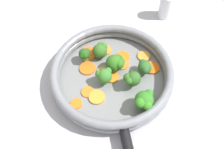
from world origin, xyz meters
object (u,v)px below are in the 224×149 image
Objects in this scene: carrot_slice_3 at (97,97)px; carrot_slice_6 at (152,68)px; carrot_slice_9 at (89,53)px; broccoli_floret_6 at (132,79)px; carrot_slice_7 at (88,92)px; carrot_slice_10 at (121,63)px; broccoli_floret_4 at (116,63)px; carrot_slice_8 at (144,56)px; carrot_slice_1 at (112,76)px; carrot_slice_2 at (103,72)px; broccoli_floret_3 at (145,67)px; skillet at (112,79)px; broccoli_floret_1 at (144,101)px; broccoli_floret_5 at (104,76)px; carrot_slice_11 at (88,68)px; broccoli_floret_0 at (85,54)px; broccoli_floret_2 at (100,50)px; carrot_slice_4 at (76,104)px; salt_shaker at (167,3)px; carrot_slice_5 at (124,57)px; carrot_slice_0 at (105,50)px.

carrot_slice_3 is 0.17m from carrot_slice_6.
broccoli_floret_6 is (0.14, -0.05, 0.03)m from carrot_slice_9.
carrot_slice_6 is at bearing 47.26° from carrot_slice_7.
carrot_slice_10 is at bearing 2.72° from carrot_slice_9.
carrot_slice_8 is at bearing 51.53° from broccoli_floret_4.
carrot_slice_2 is at bearing 175.85° from carrot_slice_1.
carrot_slice_8 is at bearing 109.30° from broccoli_floret_3.
broccoli_floret_1 is (0.10, -0.05, 0.04)m from skillet.
broccoli_floret_5 is at bearing 59.28° from carrot_slice_7.
broccoli_floret_5 is at bearing -137.34° from carrot_slice_6.
carrot_slice_6 is 0.17m from carrot_slice_11.
carrot_slice_11 is at bearing -155.90° from carrot_slice_6.
broccoli_floret_6 is (0.09, 0.06, 0.03)m from carrot_slice_7.
carrot_slice_1 reaches higher than carrot_slice_9.
broccoli_floret_6 reaches higher than broccoli_floret_0.
carrot_slice_11 is 0.06m from broccoli_floret_2.
broccoli_floret_5 is 0.99× the size of broccoli_floret_6.
carrot_slice_4 is 0.15m from carrot_slice_9.
broccoli_floret_4 reaches higher than broccoli_floret_3.
carrot_slice_8 is 0.19m from salt_shaker.
carrot_slice_5 is (0.03, 0.07, -0.00)m from carrot_slice_2.
carrot_slice_6 is 0.70× the size of broccoli_floret_1.
broccoli_floret_4 reaches higher than carrot_slice_1.
salt_shaker is (-0.03, 0.21, 0.03)m from carrot_slice_6.
carrot_slice_5 is 0.62× the size of broccoli_floret_1.
carrot_slice_3 is 0.17m from carrot_slice_8.
carrot_slice_6 is 0.36× the size of salt_shaker.
carrot_slice_8 is 0.07m from carrot_slice_10.
carrot_slice_6 is 0.90× the size of broccoli_floret_2.
carrot_slice_7 is at bearing -106.99° from carrot_slice_5.
carrot_slice_11 is 0.04m from broccoli_floret_0.
carrot_slice_3 is at bearing -69.08° from broccoli_floret_2.
carrot_slice_4 is (-0.05, -0.10, 0.01)m from skillet.
skillet is 7.26× the size of carrot_slice_3.
broccoli_floret_6 is at bearing -1.81° from carrot_slice_11.
carrot_slice_5 is 0.05m from broccoli_floret_4.
broccoli_floret_6 is at bearing -106.97° from broccoli_floret_3.
carrot_slice_5 and carrot_slice_9 have the same top height.
carrot_slice_1 is 0.12m from carrot_slice_4.
carrot_slice_0 is 0.69× the size of broccoli_floret_6.
broccoli_floret_3 is (0.12, 0.15, 0.02)m from carrot_slice_4.
carrot_slice_11 is at bearing -103.06° from carrot_slice_0.
broccoli_floret_2 is at bearing 99.25° from carrot_slice_7.
broccoli_floret_1 is at bearing -38.23° from carrot_slice_0.
carrot_slice_6 is 0.13m from broccoli_floret_5.
broccoli_floret_0 is 0.16m from broccoli_floret_3.
carrot_slice_7 is 0.15m from broccoli_floret_3.
carrot_slice_10 is 0.07m from broccoli_floret_2.
carrot_slice_7 is at bearing -173.64° from broccoli_floret_1.
carrot_slice_6 is at bearing -40.31° from carrot_slice_8.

